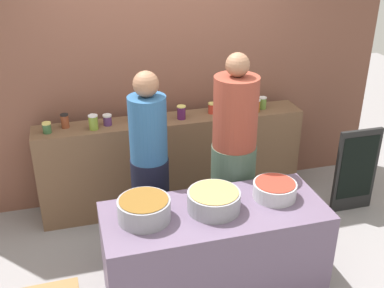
# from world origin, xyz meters

# --- Properties ---
(ground) EXTENTS (12.00, 12.00, 0.00)m
(ground) POSITION_xyz_m (0.00, 0.00, 0.00)
(ground) COLOR gray
(storefront_wall) EXTENTS (4.80, 0.12, 3.00)m
(storefront_wall) POSITION_xyz_m (0.00, 1.45, 1.50)
(storefront_wall) COLOR brown
(storefront_wall) RESTS_ON ground
(display_shelf) EXTENTS (2.70, 0.36, 0.99)m
(display_shelf) POSITION_xyz_m (0.00, 1.10, 0.49)
(display_shelf) COLOR brown
(display_shelf) RESTS_ON ground
(prep_table) EXTENTS (1.70, 0.70, 0.80)m
(prep_table) POSITION_xyz_m (0.00, -0.30, 0.40)
(prep_table) COLOR #615069
(prep_table) RESTS_ON ground
(preserve_jar_0) EXTENTS (0.08, 0.08, 0.10)m
(preserve_jar_0) POSITION_xyz_m (-1.19, 1.07, 1.04)
(preserve_jar_0) COLOR #365D35
(preserve_jar_0) RESTS_ON display_shelf
(preserve_jar_1) EXTENTS (0.08, 0.08, 0.14)m
(preserve_jar_1) POSITION_xyz_m (-1.02, 1.15, 1.05)
(preserve_jar_1) COLOR brown
(preserve_jar_1) RESTS_ON display_shelf
(preserve_jar_2) EXTENTS (0.09, 0.09, 0.14)m
(preserve_jar_2) POSITION_xyz_m (-0.77, 1.04, 1.06)
(preserve_jar_2) COLOR olive
(preserve_jar_2) RESTS_ON display_shelf
(preserve_jar_3) EXTENTS (0.09, 0.09, 0.11)m
(preserve_jar_3) POSITION_xyz_m (-0.63, 1.10, 1.04)
(preserve_jar_3) COLOR #4E2C5E
(preserve_jar_3) RESTS_ON display_shelf
(preserve_jar_4) EXTENTS (0.08, 0.08, 0.13)m
(preserve_jar_4) POSITION_xyz_m (-0.39, 1.14, 1.05)
(preserve_jar_4) COLOR brown
(preserve_jar_4) RESTS_ON display_shelf
(preserve_jar_5) EXTENTS (0.07, 0.07, 0.11)m
(preserve_jar_5) POSITION_xyz_m (-0.19, 1.06, 1.04)
(preserve_jar_5) COLOR #8F3A16
(preserve_jar_5) RESTS_ON display_shelf
(preserve_jar_6) EXTENTS (0.09, 0.09, 0.14)m
(preserve_jar_6) POSITION_xyz_m (0.09, 1.06, 1.05)
(preserve_jar_6) COLOR #501C4D
(preserve_jar_6) RESTS_ON display_shelf
(preserve_jar_7) EXTENTS (0.08, 0.08, 0.11)m
(preserve_jar_7) POSITION_xyz_m (0.43, 1.13, 1.04)
(preserve_jar_7) COLOR #BA3325
(preserve_jar_7) RESTS_ON display_shelf
(preserve_jar_8) EXTENTS (0.08, 0.08, 0.11)m
(preserve_jar_8) POSITION_xyz_m (0.60, 1.03, 1.04)
(preserve_jar_8) COLOR brown
(preserve_jar_8) RESTS_ON display_shelf
(preserve_jar_9) EXTENTS (0.09, 0.09, 0.10)m
(preserve_jar_9) POSITION_xyz_m (0.76, 1.03, 1.04)
(preserve_jar_9) COLOR #501855
(preserve_jar_9) RESTS_ON display_shelf
(preserve_jar_10) EXTENTS (0.08, 0.08, 0.13)m
(preserve_jar_10) POSITION_xyz_m (0.88, 1.04, 1.05)
(preserve_jar_10) COLOR #914A13
(preserve_jar_10) RESTS_ON display_shelf
(preserve_jar_11) EXTENTS (0.08, 0.08, 0.13)m
(preserve_jar_11) POSITION_xyz_m (0.97, 1.11, 1.05)
(preserve_jar_11) COLOR olive
(preserve_jar_11) RESTS_ON display_shelf
(cooking_pot_left) EXTENTS (0.39, 0.39, 0.17)m
(cooking_pot_left) POSITION_xyz_m (-0.53, -0.27, 0.88)
(cooking_pot_left) COLOR gray
(cooking_pot_left) RESTS_ON prep_table
(cooking_pot_center) EXTENTS (0.40, 0.40, 0.16)m
(cooking_pot_center) POSITION_xyz_m (-0.01, -0.29, 0.88)
(cooking_pot_center) COLOR gray
(cooking_pot_center) RESTS_ON prep_table
(cooking_pot_right) EXTENTS (0.34, 0.34, 0.13)m
(cooking_pot_right) POSITION_xyz_m (0.50, -0.25, 0.86)
(cooking_pot_right) COLOR #B7B7BC
(cooking_pot_right) RESTS_ON prep_table
(cook_with_tongs) EXTENTS (0.33, 0.33, 1.70)m
(cook_with_tongs) POSITION_xyz_m (-0.36, 0.41, 0.78)
(cook_with_tongs) COLOR black
(cook_with_tongs) RESTS_ON ground
(cook_in_cap) EXTENTS (0.39, 0.39, 1.82)m
(cook_in_cap) POSITION_xyz_m (0.36, 0.30, 0.83)
(cook_in_cap) COLOR #405644
(cook_in_cap) RESTS_ON ground
(chalkboard_sign) EXTENTS (0.47, 0.04, 0.91)m
(chalkboard_sign) POSITION_xyz_m (1.77, 0.48, 0.46)
(chalkboard_sign) COLOR black
(chalkboard_sign) RESTS_ON ground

